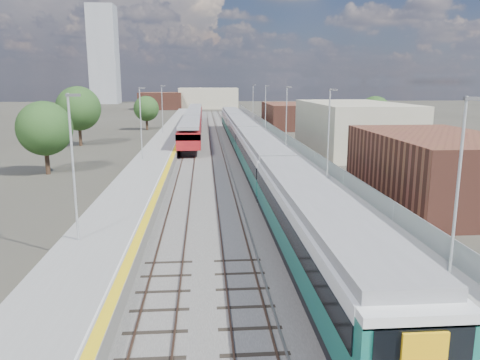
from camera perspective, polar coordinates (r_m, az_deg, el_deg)
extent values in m
plane|color=#47443A|center=(66.40, -1.24, 4.04)|extent=(320.00, 320.00, 0.00)
cube|color=#565451|center=(68.79, -3.23, 4.32)|extent=(10.50, 155.00, 0.06)
cube|color=#4C3323|center=(71.38, -0.84, 4.68)|extent=(0.07, 160.00, 0.14)
cube|color=#4C3323|center=(71.48, 0.32, 4.69)|extent=(0.07, 160.00, 0.14)
cube|color=#4C3323|center=(71.25, -3.66, 4.64)|extent=(0.07, 160.00, 0.14)
cube|color=#4C3323|center=(71.29, -2.50, 4.66)|extent=(0.07, 160.00, 0.14)
cube|color=#4C3323|center=(71.30, -6.48, 4.60)|extent=(0.07, 160.00, 0.14)
cube|color=#4C3323|center=(71.26, -5.32, 4.62)|extent=(0.07, 160.00, 0.14)
cube|color=gray|center=(71.36, -1.10, 4.67)|extent=(0.08, 160.00, 0.10)
cube|color=gray|center=(71.30, -2.23, 4.65)|extent=(0.08, 160.00, 0.10)
cube|color=slate|center=(69.29, 3.00, 4.77)|extent=(4.70, 155.00, 1.00)
cube|color=gray|center=(69.22, 3.00, 5.18)|extent=(4.70, 155.00, 0.03)
cube|color=yellow|center=(68.99, 1.26, 5.19)|extent=(0.40, 155.00, 0.01)
cube|color=gray|center=(69.47, 4.81, 5.68)|extent=(0.06, 155.00, 1.20)
cylinder|color=#9EA0A3|center=(20.85, 24.99, -1.10)|extent=(0.12, 0.12, 7.50)
cube|color=#4C4C4F|center=(20.55, 26.50, 8.89)|extent=(0.70, 0.18, 0.14)
cylinder|color=#9EA0A3|center=(39.27, 10.74, 5.41)|extent=(0.12, 0.12, 7.50)
cube|color=#4C4C4F|center=(39.11, 11.30, 10.73)|extent=(0.70, 0.18, 0.14)
cylinder|color=#9EA0A3|center=(58.73, 5.67, 7.64)|extent=(0.12, 0.12, 7.50)
cube|color=#4C4C4F|center=(58.63, 5.99, 11.20)|extent=(0.70, 0.18, 0.14)
cylinder|color=#9EA0A3|center=(78.47, 3.13, 8.73)|extent=(0.12, 0.12, 7.50)
cube|color=#4C4C4F|center=(78.39, 3.34, 11.39)|extent=(0.70, 0.18, 0.14)
cylinder|color=#9EA0A3|center=(98.31, 1.60, 9.38)|extent=(0.12, 0.12, 7.50)
cube|color=#4C4C4F|center=(98.24, 1.76, 11.50)|extent=(0.70, 0.18, 0.14)
cube|color=slate|center=(68.94, -8.92, 4.61)|extent=(4.30, 155.00, 1.00)
cube|color=gray|center=(68.87, -8.93, 5.02)|extent=(4.30, 155.00, 0.03)
cube|color=yellow|center=(68.75, -7.35, 5.07)|extent=(0.45, 155.00, 0.01)
cube|color=silver|center=(68.77, -7.64, 5.07)|extent=(0.08, 155.00, 0.01)
cylinder|color=#9EA0A3|center=(24.96, -19.67, 1.30)|extent=(0.12, 0.12, 7.50)
cube|color=#4C4C4F|center=(24.53, -19.70, 9.72)|extent=(0.70, 0.18, 0.14)
cylinder|color=#9EA0A3|center=(50.31, -12.00, 6.74)|extent=(0.12, 0.12, 7.50)
cube|color=#4C4C4F|center=(50.09, -11.89, 10.91)|extent=(0.70, 0.18, 0.14)
cylinder|color=#9EA0A3|center=(76.09, -9.46, 8.49)|extent=(0.12, 0.12, 7.50)
cube|color=#4C4C4F|center=(75.95, -9.36, 11.25)|extent=(0.70, 0.18, 0.14)
cube|color=brown|center=(38.54, 22.85, 1.30)|extent=(9.00, 16.00, 5.20)
cube|color=#AAA388|center=(64.04, 13.54, 6.31)|extent=(11.00, 22.00, 6.40)
cube|color=brown|center=(95.37, 5.70, 7.82)|extent=(8.00, 18.00, 4.80)
cube|color=#AAA388|center=(165.79, -3.88, 9.93)|extent=(20.00, 14.00, 7.00)
cube|color=brown|center=(161.45, -9.63, 9.49)|extent=(14.00, 12.00, 5.60)
cube|color=gray|center=(210.10, -16.26, 14.41)|extent=(11.00, 11.00, 40.00)
cube|color=black|center=(22.79, 8.94, -9.12)|extent=(2.91, 20.90, 0.49)
cube|color=#12615D|center=(22.50, 9.01, -7.08)|extent=(3.02, 20.90, 1.22)
cube|color=black|center=(22.21, 9.09, -4.72)|extent=(3.09, 20.90, 0.84)
cube|color=silver|center=(22.03, 9.14, -3.07)|extent=(3.02, 20.90, 0.51)
cube|color=gray|center=(21.92, 9.18, -1.93)|extent=(2.68, 20.90, 0.43)
cube|color=black|center=(43.15, 2.47, 1.03)|extent=(2.91, 20.90, 0.49)
cube|color=#12615D|center=(43.00, 2.48, 2.16)|extent=(3.02, 20.90, 1.22)
cube|color=black|center=(42.85, 2.50, 3.43)|extent=(3.09, 20.90, 0.84)
cube|color=silver|center=(42.76, 2.50, 4.31)|extent=(3.02, 20.90, 0.51)
cube|color=gray|center=(42.70, 2.51, 4.91)|extent=(2.68, 20.90, 0.43)
cube|color=black|center=(64.19, 0.21, 4.62)|extent=(2.91, 20.90, 0.49)
cube|color=#12615D|center=(64.09, 0.21, 5.38)|extent=(3.02, 20.90, 1.22)
cube|color=black|center=(63.99, 0.21, 6.24)|extent=(3.09, 20.90, 0.84)
cube|color=silver|center=(63.92, 0.21, 6.83)|extent=(3.02, 20.90, 0.51)
cube|color=gray|center=(63.89, 0.21, 7.23)|extent=(2.68, 20.90, 0.43)
cube|color=black|center=(85.41, -0.95, 6.43)|extent=(2.91, 20.90, 0.49)
cube|color=#12615D|center=(85.33, -0.95, 7.00)|extent=(3.02, 20.90, 1.22)
cube|color=black|center=(85.25, -0.95, 7.65)|extent=(3.09, 20.90, 0.84)
cube|color=silver|center=(85.21, -0.95, 8.09)|extent=(3.02, 20.90, 0.51)
cube|color=gray|center=(85.18, -0.95, 8.39)|extent=(2.68, 20.90, 0.43)
cube|color=black|center=(12.49, 21.46, -18.28)|extent=(2.46, 0.06, 0.86)
cube|color=black|center=(65.35, -6.03, 4.28)|extent=(1.97, 16.77, 0.69)
cube|color=maroon|center=(65.16, -6.06, 5.71)|extent=(2.91, 19.73, 2.08)
cube|color=black|center=(65.11, -6.07, 6.17)|extent=(2.97, 19.73, 0.73)
cube|color=gray|center=(65.01, -6.09, 7.08)|extent=(2.60, 19.73, 0.42)
cube|color=black|center=(85.45, -5.67, 6.07)|extent=(1.97, 16.77, 0.69)
cube|color=maroon|center=(85.30, -5.69, 7.16)|extent=(2.91, 19.73, 2.08)
cube|color=black|center=(85.26, -5.70, 7.51)|extent=(2.97, 19.73, 0.73)
cube|color=gray|center=(85.19, -5.71, 8.21)|extent=(2.60, 19.73, 0.42)
cube|color=black|center=(105.59, -5.44, 7.17)|extent=(1.97, 16.77, 0.69)
cube|color=maroon|center=(105.47, -5.46, 8.06)|extent=(2.91, 19.73, 2.08)
cube|color=black|center=(105.44, -5.47, 8.34)|extent=(2.97, 19.73, 0.73)
cube|color=gray|center=(105.38, -5.48, 8.90)|extent=(2.60, 19.73, 0.42)
cylinder|color=#382619|center=(50.32, -22.43, 2.07)|extent=(0.44, 0.44, 2.54)
sphere|color=#24441A|center=(49.92, -22.73, 5.82)|extent=(5.35, 5.35, 5.35)
cylinder|color=#382619|center=(71.12, -18.89, 5.13)|extent=(0.44, 0.44, 2.97)
sphere|color=#24441A|center=(70.82, -19.11, 8.24)|extent=(6.26, 6.26, 6.26)
cylinder|color=#382619|center=(91.96, -11.28, 6.71)|extent=(0.44, 0.44, 2.26)
sphere|color=#24441A|center=(91.75, -11.36, 8.54)|extent=(4.77, 4.77, 4.77)
cylinder|color=#382619|center=(78.42, 15.96, 5.67)|extent=(0.44, 0.44, 2.40)
sphere|color=#24441A|center=(78.16, 16.09, 7.95)|extent=(5.06, 5.06, 5.06)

